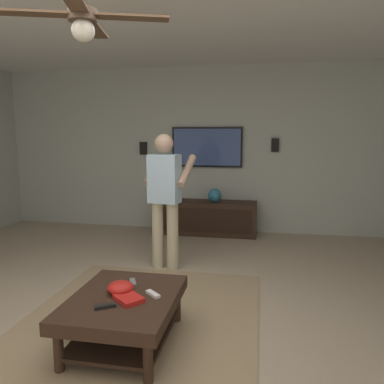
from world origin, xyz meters
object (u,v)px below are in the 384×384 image
Objects in this scene: media_console at (204,218)px; remote_grey at (133,283)px; remote_white at (153,294)px; wall_speaker_left at (275,145)px; remote_black at (105,306)px; book at (128,298)px; tv at (207,147)px; vase_round at (215,195)px; wall_speaker_right at (143,148)px; bowl at (120,287)px; ceiling_fan at (83,20)px; coffee_table at (124,309)px; person_standing at (165,193)px.

remote_grey is at bearing -2.24° from media_console.
wall_speaker_left reaches higher than remote_white.
remote_black is (-3.60, 0.17, 0.14)m from media_console.
book is at bearing 162.60° from wall_speaker_left.
tv is 1.11m from wall_speaker_left.
wall_speaker_right reaches higher than vase_round.
bowl is 0.94× the size of vase_round.
book is at bearing -99.16° from ceiling_fan.
vase_round is at bearing -4.89° from coffee_table.
book is at bearing -164.98° from person_standing.
ceiling_fan reaches higher than person_standing.
tv is 3.54m from remote_grey.
person_standing is 1.88m from book.
remote_white is 3.87m from wall_speaker_left.
vase_round reaches higher than remote_white.
person_standing reaches higher than coffee_table.
wall_speaker_left is at bearing -139.41° from remote_black.
bowl is at bearing -68.81° from ceiling_fan.
media_console is at bearing -2.69° from bowl.
ceiling_fan is at bearing -168.07° from wall_speaker_right.
person_standing is 7.45× the size of vase_round.
remote_black is at bearing -169.04° from person_standing.
media_console is 1.60m from wall_speaker_right.
bowl is 0.16m from book.
remote_black is 4.08m from wall_speaker_right.
tv is 0.84m from vase_round.
wall_speaker_left is (3.59, -1.27, 1.02)m from bowl.
remote_grey is 0.13× the size of ceiling_fan.
vase_round is at bearing -126.47° from remote_black.
media_console is 1.80m from person_standing.
remote_grey is at bearing 2.03° from remote_white.
vase_round is at bearing -5.70° from bowl.
ceiling_fan reaches higher than remote_grey.
bowl is at bearing 160.51° from wall_speaker_left.
remote_white is 0.68× the size of wall_speaker_right.
remote_white is 3.92m from wall_speaker_right.
remote_black is at bearing -166.24° from wall_speaker_right.
wall_speaker_right is (0.00, 2.23, -0.07)m from wall_speaker_left.
tv reaches higher than remote_white.
vase_round reaches higher than bowl.
remote_white is 0.68× the size of wall_speaker_left.
media_console is 8.23× the size of bowl.
remote_black is 0.68× the size of vase_round.
ceiling_fan is at bearing 97.08° from coffee_table.
tv is 5.36× the size of book.
remote_grey is 0.68× the size of wall_speaker_right.
wall_speaker_left is 1.00× the size of wall_speaker_right.
ceiling_fan reaches higher than vase_round.
vase_round is (3.55, -0.34, 0.25)m from remote_black.
book is (-0.31, -0.07, 0.01)m from remote_grey.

